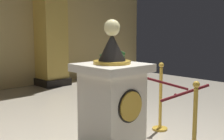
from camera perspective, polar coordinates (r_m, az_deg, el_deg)
name	(u,v)px	position (r m, az deg, el deg)	size (l,w,h in m)	color
pedestal_clock	(112,99)	(3.80, 0.04, -5.63)	(0.80, 0.80, 1.69)	silver
stanchion_near	(194,137)	(3.57, 15.72, -12.40)	(0.24, 0.24, 0.99)	gold
stanchion_far	(160,106)	(4.65, 9.40, -7.01)	(0.24, 0.24, 1.06)	gold
velvet_rope	(176,88)	(4.00, 12.30, -3.49)	(0.89, 0.89, 0.22)	#591419
column_right	(50,18)	(8.36, -11.94, 9.87)	(0.83, 0.83, 3.77)	black
potted_palm_right	(113,80)	(7.23, 0.27, -1.87)	(0.80, 0.78, 1.19)	#4C3828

